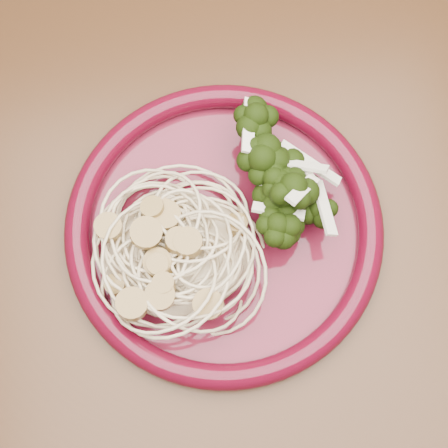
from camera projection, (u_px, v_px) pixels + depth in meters
The scene contains 6 objects.
dining_table at pixel (172, 300), 0.65m from camera, with size 1.20×0.80×0.75m.
dinner_plate at pixel (224, 227), 0.56m from camera, with size 0.37×0.37×0.02m.
spaghetti_pile at pixel (176, 251), 0.54m from camera, with size 0.13×0.12×0.03m, color beige.
scallop_cluster at pixel (173, 238), 0.51m from camera, with size 0.13×0.13×0.04m, color #A28346, non-canonical shape.
broccoli_pile at pixel (282, 187), 0.55m from camera, with size 0.09×0.15×0.05m, color black.
onion_garnish at pixel (285, 173), 0.52m from camera, with size 0.06×0.09×0.05m, color silver, non-canonical shape.
Camera 1 is at (0.03, -0.13, 1.29)m, focal length 50.00 mm.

